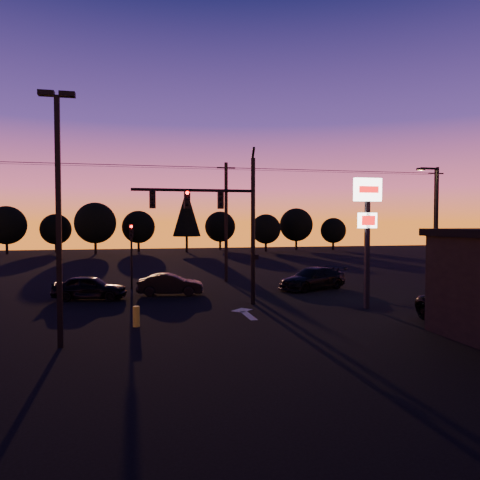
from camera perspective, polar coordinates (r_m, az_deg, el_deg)
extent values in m
plane|color=black|center=(21.78, 0.40, -9.77)|extent=(120.00, 120.00, 0.00)
cube|color=beige|center=(22.84, 1.05, -9.19)|extent=(0.35, 2.20, 0.01)
cube|color=beige|center=(24.18, 0.24, -8.55)|extent=(1.20, 1.20, 0.01)
cylinder|color=black|center=(25.55, 1.60, 1.05)|extent=(0.24, 0.24, 8.00)
cylinder|color=black|center=(25.81, 1.61, 10.41)|extent=(0.14, 0.52, 0.76)
cylinder|color=black|center=(24.98, -5.67, 6.06)|extent=(6.50, 0.16, 0.16)
cube|color=black|center=(25.18, -2.38, 4.90)|extent=(0.32, 0.22, 0.95)
sphere|color=black|center=(25.07, -2.33, 5.71)|extent=(0.18, 0.18, 0.18)
sphere|color=black|center=(25.05, -2.32, 5.02)|extent=(0.18, 0.18, 0.18)
sphere|color=black|center=(25.04, -2.32, 4.34)|extent=(0.18, 0.18, 0.18)
cube|color=black|center=(24.91, -6.47, 4.91)|extent=(0.32, 0.22, 0.95)
sphere|color=#FF0705|center=(24.80, -6.44, 5.74)|extent=(0.18, 0.18, 0.18)
sphere|color=black|center=(24.78, -6.43, 5.04)|extent=(0.18, 0.18, 0.18)
sphere|color=black|center=(24.77, -6.43, 4.35)|extent=(0.18, 0.18, 0.18)
cube|color=black|center=(24.77, -10.62, 4.90)|extent=(0.32, 0.22, 0.95)
sphere|color=black|center=(24.66, -10.62, 5.73)|extent=(0.18, 0.18, 0.18)
sphere|color=black|center=(24.64, -10.61, 5.04)|extent=(0.18, 0.18, 0.18)
sphere|color=black|center=(24.63, -10.61, 4.34)|extent=(0.18, 0.18, 0.18)
cube|color=black|center=(25.66, 1.98, -2.08)|extent=(0.22, 0.18, 0.28)
cylinder|color=black|center=(32.33, -13.08, -2.67)|extent=(0.14, 0.14, 3.60)
cube|color=black|center=(32.23, -13.11, 1.05)|extent=(0.30, 0.20, 0.90)
sphere|color=#FF0705|center=(32.10, -13.12, 1.62)|extent=(0.18, 0.18, 0.18)
sphere|color=black|center=(32.10, -13.11, 1.12)|extent=(0.18, 0.18, 0.18)
sphere|color=black|center=(32.11, -13.11, 0.62)|extent=(0.18, 0.18, 0.18)
cube|color=black|center=(17.90, -21.23, 1.99)|extent=(0.18, 0.18, 9.00)
cube|color=black|center=(18.52, -22.56, 16.20)|extent=(0.55, 0.30, 0.18)
cube|color=black|center=(18.42, -20.32, 16.31)|extent=(0.55, 0.30, 0.18)
cube|color=black|center=(25.26, 15.23, -0.86)|extent=(0.22, 0.22, 6.40)
cube|color=white|center=(25.28, 15.30, 5.94)|extent=(1.50, 0.25, 1.20)
cube|color=red|center=(25.16, 15.45, 5.96)|extent=(1.10, 0.02, 0.35)
cube|color=white|center=(25.23, 15.26, 2.32)|extent=(1.00, 0.22, 0.80)
cube|color=red|center=(25.11, 15.40, 2.32)|extent=(0.75, 0.02, 0.50)
cylinder|color=black|center=(32.35, 22.84, 1.12)|extent=(0.20, 0.20, 8.00)
cylinder|color=black|center=(32.18, 22.07, 8.08)|extent=(1.20, 0.14, 0.14)
cube|color=black|center=(31.83, 21.17, 8.07)|extent=(0.50, 0.22, 0.14)
plane|color=#FFB759|center=(31.83, 21.17, 7.93)|extent=(0.35, 0.35, 0.00)
cylinder|color=black|center=(35.41, -1.70, 2.18)|extent=(0.26, 0.26, 9.00)
cube|color=black|center=(35.64, -1.71, 8.79)|extent=(1.40, 0.10, 0.10)
cylinder|color=black|center=(42.75, 22.70, 2.02)|extent=(0.26, 0.26, 9.00)
cube|color=black|center=(42.94, 22.78, 7.50)|extent=(1.40, 0.10, 0.10)
cylinder|color=black|center=(34.42, -16.55, 8.85)|extent=(18.00, 0.02, 0.02)
cylinder|color=black|center=(35.02, -16.49, 8.81)|extent=(18.00, 0.02, 0.02)
cylinder|color=black|center=(35.61, -16.43, 8.62)|extent=(18.00, 0.02, 0.02)
cylinder|color=black|center=(37.88, 12.09, 8.27)|extent=(18.00, 0.02, 0.02)
cylinder|color=black|center=(38.42, 11.71, 8.27)|extent=(18.00, 0.02, 0.02)
cylinder|color=black|center=(38.96, 11.34, 8.11)|extent=(18.00, 0.02, 0.02)
cube|color=black|center=(22.39, 25.83, -6.02)|extent=(2.20, 0.05, 1.60)
cylinder|color=gold|center=(20.90, -12.53, -9.09)|extent=(0.30, 0.30, 0.89)
cylinder|color=black|center=(72.84, -26.54, -0.93)|extent=(0.36, 0.36, 1.62)
sphere|color=black|center=(72.75, -26.58, 1.62)|extent=(5.36, 5.36, 5.36)
cylinder|color=black|center=(74.64, -21.52, -0.88)|extent=(0.36, 0.36, 1.38)
sphere|color=black|center=(74.55, -21.55, 1.23)|extent=(4.54, 4.54, 4.54)
cylinder|color=black|center=(69.00, -17.20, -0.91)|extent=(0.36, 0.36, 1.75)
sphere|color=black|center=(68.91, -17.23, 2.00)|extent=(5.77, 5.78, 5.78)
cylinder|color=black|center=(72.82, -12.25, -0.80)|extent=(0.36, 0.36, 1.50)
sphere|color=black|center=(72.73, -12.27, 1.56)|extent=(4.95, 4.95, 4.95)
cylinder|color=black|center=(70.25, -6.51, -0.51)|extent=(0.36, 0.36, 2.38)
cone|color=black|center=(70.18, -6.52, 3.36)|extent=(4.18, 4.18, 7.12)
cylinder|color=black|center=(76.10, -2.44, -0.62)|extent=(0.36, 0.36, 1.50)
sphere|color=black|center=(76.01, -2.44, 1.64)|extent=(4.95, 4.95, 4.95)
cylinder|color=black|center=(71.66, 3.17, -0.85)|extent=(0.36, 0.36, 1.38)
sphere|color=black|center=(71.56, 3.17, 1.35)|extent=(4.54, 4.54, 4.54)
cylinder|color=black|center=(76.36, 6.87, -0.58)|extent=(0.36, 0.36, 1.62)
sphere|color=black|center=(76.27, 6.88, 1.86)|extent=(5.36, 5.36, 5.36)
cylinder|color=black|center=(77.70, 11.28, -0.70)|extent=(0.36, 0.36, 1.25)
sphere|color=black|center=(77.61, 11.30, 1.15)|extent=(4.12, 4.12, 4.12)
imported|color=black|center=(28.65, -17.82, -5.53)|extent=(4.44, 2.53, 1.42)
imported|color=black|center=(29.32, -8.48, -5.38)|extent=(4.16, 1.99, 1.32)
imported|color=black|center=(31.76, 8.83, -4.66)|extent=(5.44, 3.89, 1.46)
imported|color=black|center=(22.69, 26.66, -7.63)|extent=(2.78, 5.43, 1.47)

